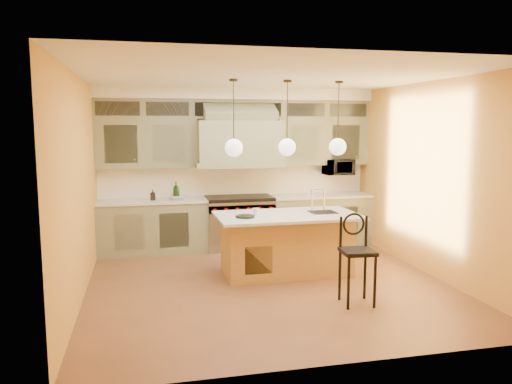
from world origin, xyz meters
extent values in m
plane|color=brown|center=(0.00, 0.00, 0.00)|extent=(5.00, 5.00, 0.00)
plane|color=white|center=(0.00, 0.00, 2.90)|extent=(5.00, 5.00, 0.00)
plane|color=gold|center=(0.00, 2.50, 1.45)|extent=(5.00, 0.00, 5.00)
plane|color=gold|center=(0.00, -2.50, 1.45)|extent=(5.00, 0.00, 5.00)
plane|color=gold|center=(-2.50, 0.00, 1.45)|extent=(0.00, 5.00, 5.00)
plane|color=gold|center=(2.50, 0.00, 1.45)|extent=(0.00, 5.00, 5.00)
cube|color=#767B5B|center=(-1.55, 2.17, 0.45)|extent=(1.90, 0.65, 0.90)
cube|color=#767B5B|center=(1.55, 2.17, 0.45)|extent=(1.90, 0.65, 0.90)
cube|color=silver|center=(-1.55, 2.17, 0.92)|extent=(1.90, 0.68, 0.04)
cube|color=silver|center=(1.55, 2.17, 0.92)|extent=(1.90, 0.68, 0.04)
cube|color=white|center=(0.00, 2.48, 1.22)|extent=(5.00, 0.04, 0.56)
cube|color=#767B5B|center=(-1.62, 2.33, 1.93)|extent=(1.75, 0.35, 0.85)
cube|color=#767B5B|center=(1.62, 2.33, 1.93)|extent=(1.75, 0.35, 0.85)
cube|color=#767B5B|center=(0.00, 2.15, 1.95)|extent=(1.50, 0.70, 0.75)
cube|color=#747C5B|center=(0.00, 2.15, 1.55)|extent=(1.60, 0.76, 0.10)
cube|color=#333833|center=(0.00, 2.33, 2.53)|extent=(5.00, 0.35, 0.35)
cube|color=white|center=(0.00, 2.31, 2.80)|extent=(5.00, 0.47, 0.20)
cube|color=silver|center=(0.00, 2.15, 0.45)|extent=(1.20, 0.70, 0.90)
cube|color=black|center=(0.00, 2.15, 0.93)|extent=(1.20, 0.70, 0.06)
cube|color=silver|center=(0.00, 1.83, 0.78)|extent=(1.20, 0.06, 0.14)
cube|color=#A97F3B|center=(0.40, 0.45, 0.44)|extent=(1.88, 0.91, 0.88)
cube|color=silver|center=(0.40, 0.40, 0.90)|extent=(2.14, 1.16, 0.04)
cube|color=black|center=(0.98, 0.46, 0.90)|extent=(0.41, 0.36, 0.05)
cylinder|color=black|center=(0.72, -1.18, 0.33)|extent=(0.04, 0.04, 0.66)
cylinder|color=black|center=(1.06, -1.21, 0.33)|extent=(0.04, 0.04, 0.66)
cylinder|color=black|center=(0.74, -0.85, 0.33)|extent=(0.04, 0.04, 0.66)
cylinder|color=black|center=(1.08, -0.87, 0.33)|extent=(0.04, 0.04, 0.66)
cube|color=black|center=(0.90, -1.03, 0.68)|extent=(0.43, 0.43, 0.05)
torus|color=black|center=(0.91, -0.86, 1.00)|extent=(0.29, 0.05, 0.29)
imported|color=black|center=(1.95, 2.25, 1.45)|extent=(0.54, 0.37, 0.30)
imported|color=black|center=(-1.13, 2.15, 1.10)|extent=(0.13, 0.13, 0.31)
imported|color=black|center=(-1.54, 2.15, 1.04)|extent=(0.09, 0.09, 0.19)
imported|color=silver|center=(-1.10, 2.15, 0.98)|extent=(0.36, 0.36, 0.08)
imported|color=white|center=(-0.07, 0.47, 0.97)|extent=(0.11, 0.11, 0.10)
cylinder|color=#2D2319|center=(-0.40, 0.45, 2.88)|extent=(0.12, 0.12, 0.03)
cylinder|color=#2D2319|center=(-0.40, 0.45, 2.44)|extent=(0.02, 0.02, 0.93)
sphere|color=white|center=(-0.40, 0.45, 1.92)|extent=(0.26, 0.26, 0.26)
cylinder|color=#2D2319|center=(0.40, 0.45, 2.88)|extent=(0.12, 0.12, 0.03)
cylinder|color=#2D2319|center=(0.40, 0.45, 2.44)|extent=(0.02, 0.02, 0.93)
sphere|color=white|center=(0.40, 0.45, 1.92)|extent=(0.26, 0.26, 0.26)
cylinder|color=#2D2319|center=(1.20, 0.45, 2.88)|extent=(0.12, 0.12, 0.03)
cylinder|color=#2D2319|center=(1.20, 0.45, 2.44)|extent=(0.02, 0.02, 0.93)
sphere|color=white|center=(1.20, 0.45, 1.92)|extent=(0.26, 0.26, 0.26)
camera|label=1|loc=(-1.68, -6.67, 2.25)|focal=35.00mm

